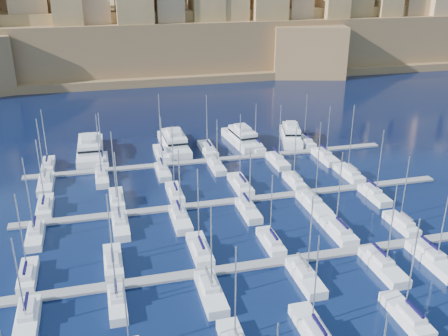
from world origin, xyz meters
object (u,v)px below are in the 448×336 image
object	(u,v)px
motor_yacht_c	(242,138)
motor_yacht_a	(90,148)
sailboat_4	(407,315)
motor_yacht_d	(291,134)
motor_yacht_b	(174,142)

from	to	relation	value
motor_yacht_c	motor_yacht_a	bearing A→B (deg)	177.88
sailboat_4	motor_yacht_d	bearing A→B (deg)	80.45
motor_yacht_b	motor_yacht_d	xyz separation A→B (m)	(30.06, -1.56, -0.00)
motor_yacht_b	motor_yacht_c	distance (m)	17.18
motor_yacht_d	motor_yacht_a	bearing A→B (deg)	177.51
sailboat_4	motor_yacht_b	distance (m)	73.32
sailboat_4	motor_yacht_d	world-z (taller)	sailboat_4
motor_yacht_b	motor_yacht_a	bearing A→B (deg)	178.24
motor_yacht_b	motor_yacht_c	world-z (taller)	same
sailboat_4	motor_yacht_b	size ratio (longest dim) A/B	0.79
motor_yacht_a	motor_yacht_d	size ratio (longest dim) A/B	1.25
motor_yacht_a	motor_yacht_b	bearing A→B (deg)	-1.76
sailboat_4	motor_yacht_c	bearing A→B (deg)	91.00
motor_yacht_d	motor_yacht_c	bearing A→B (deg)	176.45
motor_yacht_b	motor_yacht_c	xyz separation A→B (m)	(17.16, -0.76, -0.00)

